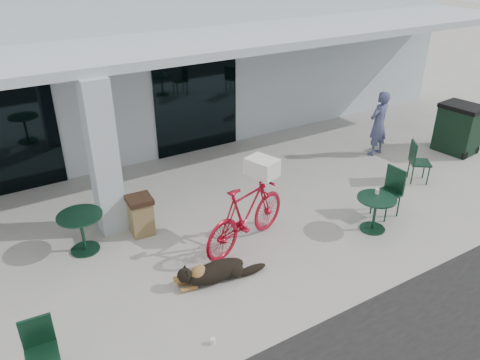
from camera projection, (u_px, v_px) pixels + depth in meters
ground at (233, 263)px, 8.53m from camera, size 80.00×80.00×0.00m
building at (89, 53)px, 13.97m from camera, size 22.00×7.00×4.50m
storefront_glass_right at (197, 103)px, 12.53m from camera, size 2.40×0.06×2.70m
column at (103, 158)px, 8.88m from camera, size 0.50×0.50×3.12m
overhang at (145, 49)px, 9.80m from camera, size 22.00×2.80×0.18m
bicycle at (246, 215)px, 8.78m from camera, size 2.27×1.27×1.31m
laundry_basket at (262, 167)px, 8.70m from camera, size 0.58×0.67×0.34m
dog at (216, 270)px, 8.01m from camera, size 1.27×0.57×0.41m
cup_near_dog at (213, 341)px, 6.81m from camera, size 0.08×0.08×0.10m
cafe_table_near at (83, 233)px, 8.71m from camera, size 0.86×0.86×0.78m
cafe_chair_near at (42, 354)px, 6.07m from camera, size 0.45×0.49×0.92m
cafe_table_far at (375, 214)px, 9.37m from camera, size 0.92×0.92×0.73m
cafe_chair_far_a at (420, 162)px, 11.21m from camera, size 0.68×0.67×1.01m
cafe_chair_far_b at (387, 193)px, 9.79m from camera, size 0.54×0.50×1.06m
person at (379, 124)px, 12.48m from camera, size 0.70×0.52×1.76m
cup_on_table at (377, 191)px, 9.33m from camera, size 0.09×0.09×0.10m
trash_receptacle at (141, 215)px, 9.23m from camera, size 0.51×0.51×0.81m
wheeled_bin at (459, 128)px, 12.76m from camera, size 0.95×1.14×1.34m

